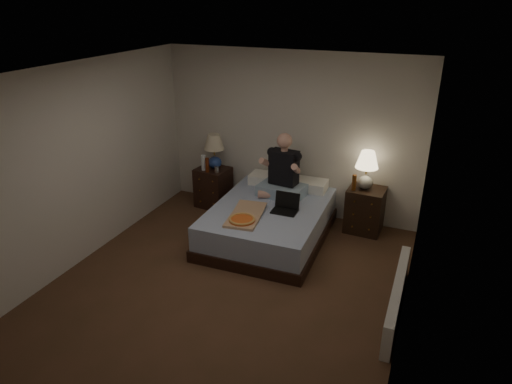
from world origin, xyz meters
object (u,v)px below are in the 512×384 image
at_px(nightstand_right, 365,210).
at_px(lamp_left, 214,151).
at_px(beer_bottle_right, 354,183).
at_px(person, 282,165).
at_px(pizza_box, 242,220).
at_px(radiator, 397,297).
at_px(laptop, 285,204).
at_px(nightstand_left, 213,187).
at_px(lamp_right, 366,170).
at_px(bed, 269,222).
at_px(water_bottle, 203,163).
at_px(soda_can, 217,169).
at_px(beer_bottle_left, 207,165).

bearing_deg(nightstand_right, lamp_left, -176.71).
height_order(beer_bottle_right, person, person).
height_order(lamp_left, pizza_box, lamp_left).
bearing_deg(radiator, laptop, 149.75).
bearing_deg(nightstand_left, person, -4.15).
relative_size(lamp_right, beer_bottle_right, 2.43).
height_order(bed, nightstand_right, nightstand_right).
distance_m(water_bottle, soda_can, 0.25).
xyz_separation_m(lamp_left, soda_can, (0.12, -0.17, -0.23)).
bearing_deg(beer_bottle_left, pizza_box, -45.60).
relative_size(soda_can, radiator, 0.06).
distance_m(nightstand_left, nightstand_right, 2.44).
xyz_separation_m(water_bottle, beer_bottle_right, (2.37, 0.07, 0.01)).
height_order(lamp_right, laptop, lamp_right).
relative_size(person, radiator, 0.58).
height_order(water_bottle, pizza_box, water_bottle).
relative_size(nightstand_right, lamp_left, 1.18).
distance_m(nightstand_right, lamp_right, 0.61).
relative_size(nightstand_left, radiator, 0.40).
bearing_deg(bed, lamp_right, 31.20).
relative_size(bed, radiator, 1.24).
height_order(beer_bottle_left, pizza_box, beer_bottle_left).
bearing_deg(beer_bottle_left, lamp_left, 82.16).
xyz_separation_m(nightstand_right, lamp_right, (-0.04, 0.00, 0.61)).
distance_m(bed, pizza_box, 0.69).
height_order(nightstand_right, soda_can, soda_can).
bearing_deg(nightstand_right, pizza_box, -132.58).
distance_m(lamp_left, beer_bottle_right, 2.25).
relative_size(lamp_left, radiator, 0.35).
distance_m(water_bottle, beer_bottle_left, 0.10).
height_order(beer_bottle_right, radiator, beer_bottle_right).
distance_m(beer_bottle_left, radiator, 3.53).
xyz_separation_m(beer_bottle_right, pizza_box, (-1.18, -1.23, -0.24)).
bearing_deg(pizza_box, soda_can, 122.11).
xyz_separation_m(pizza_box, radiator, (2.03, -0.44, -0.33)).
distance_m(nightstand_right, laptop, 1.30).
xyz_separation_m(lamp_right, radiator, (0.71, -1.78, -0.74)).
height_order(bed, lamp_left, lamp_left).
xyz_separation_m(nightstand_right, radiator, (0.67, -1.78, -0.13)).
height_order(bed, beer_bottle_left, beer_bottle_left).
bearing_deg(lamp_left, beer_bottle_left, -97.84).
distance_m(nightstand_left, pizza_box, 1.69).
xyz_separation_m(beer_bottle_left, person, (1.27, -0.08, 0.20)).
height_order(bed, beer_bottle_right, beer_bottle_right).
height_order(pizza_box, radiator, pizza_box).
bearing_deg(lamp_right, soda_can, -174.94).
bearing_deg(soda_can, radiator, -28.04).
relative_size(water_bottle, laptop, 0.74).
distance_m(beer_bottle_left, pizza_box, 1.58).
distance_m(lamp_left, person, 1.27).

